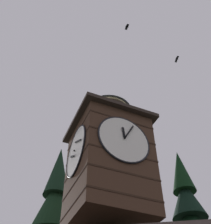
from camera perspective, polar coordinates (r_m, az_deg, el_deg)
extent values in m
cube|color=#422B1E|center=(17.20, 0.68, -11.49)|extent=(4.03, 4.03, 6.31)
cube|color=black|center=(16.03, 0.76, -18.72)|extent=(4.07, 4.07, 0.10)
cube|color=black|center=(16.57, 0.72, -15.02)|extent=(4.07, 4.07, 0.10)
cube|color=black|center=(17.18, 0.68, -11.57)|extent=(4.07, 4.07, 0.10)
cube|color=black|center=(17.84, 0.65, -8.37)|extent=(4.07, 4.07, 0.10)
cube|color=black|center=(18.56, 0.62, -5.41)|extent=(4.07, 4.07, 0.10)
cylinder|color=white|center=(16.22, 3.57, -5.24)|extent=(3.01, 0.10, 3.01)
torus|color=black|center=(16.20, 3.61, -5.19)|extent=(3.11, 0.10, 3.11)
cube|color=black|center=(16.37, 3.52, -3.98)|extent=(0.21, 0.04, 0.76)
cube|color=black|center=(16.60, 4.55, -3.82)|extent=(0.66, 0.04, 1.12)
sphere|color=black|center=(16.14, 3.74, -5.01)|extent=(0.10, 0.10, 0.10)
cylinder|color=white|center=(17.12, -5.68, -7.48)|extent=(0.10, 3.01, 3.01)
torus|color=black|center=(17.11, -5.76, -7.46)|extent=(0.10, 3.11, 3.11)
cube|color=black|center=(17.24, -6.40, -8.49)|extent=(0.04, 0.71, 0.48)
cube|color=black|center=(16.86, -5.33, -5.59)|extent=(0.04, 1.12, 0.66)
sphere|color=black|center=(17.09, -6.03, -7.39)|extent=(0.10, 0.10, 0.10)
cube|color=#2D231E|center=(19.17, 0.60, -3.20)|extent=(4.73, 4.73, 0.25)
cylinder|color=#D1BC84|center=(19.72, 0.58, -1.41)|extent=(2.85, 2.85, 1.39)
cylinder|color=#2D2319|center=(19.41, 0.59, -2.41)|extent=(2.91, 2.91, 0.10)
cylinder|color=#2D2319|center=(19.72, 0.58, -1.41)|extent=(2.91, 2.91, 0.10)
cylinder|color=#2D2319|center=(20.03, 0.57, -0.44)|extent=(2.91, 2.91, 0.10)
cone|color=#424C5B|center=(20.66, 0.56, 1.35)|extent=(3.15, 3.15, 1.33)
sphere|color=#2D3847|center=(21.21, 0.54, 2.80)|extent=(0.16, 0.16, 0.16)
cone|color=black|center=(24.12, -9.80, -16.94)|extent=(3.17, 3.17, 4.42)
cone|color=black|center=(25.58, -9.00, -11.06)|extent=(2.03, 2.03, 4.58)
cone|color=black|center=(23.48, 15.25, -15.69)|extent=(2.51, 2.51, 3.12)
cone|color=black|center=(24.64, 14.23, -10.91)|extent=(1.75, 1.75, 3.67)
ellipsoid|color=black|center=(24.40, 13.54, 9.88)|extent=(0.25, 0.17, 0.13)
cube|color=black|center=(24.48, 13.43, 9.60)|extent=(0.22, 0.33, 0.12)
cube|color=black|center=(24.32, 13.66, 10.17)|extent=(0.22, 0.33, 0.12)
ellipsoid|color=black|center=(22.79, 4.15, 16.03)|extent=(0.26, 0.16, 0.14)
cube|color=black|center=(22.74, 4.27, 16.29)|extent=(0.19, 0.25, 0.12)
cube|color=black|center=(22.85, 4.04, 15.78)|extent=(0.19, 0.25, 0.12)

